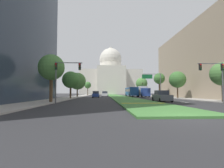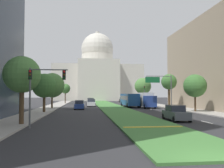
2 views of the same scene
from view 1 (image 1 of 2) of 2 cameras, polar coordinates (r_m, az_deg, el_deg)
The scene contains 27 objects.
ground_plane at distance 61.14m, azimuth 1.49°, elevation -4.16°, with size 260.00×260.00×0.00m, color #2B2B2D.
grass_median at distance 55.94m, azimuth 1.89°, elevation -4.21°, with size 5.63×93.97×0.14m, color #427A38.
median_curb_nose at distance 19.77m, azimuth 10.64°, elevation -6.44°, with size 5.07×0.50×0.04m, color gold.
lane_dashes_right at distance 49.11m, azimuth 10.71°, elevation -4.43°, with size 0.16×51.74×0.01m.
sidewalk_left at distance 51.22m, azimuth -12.22°, elevation -4.27°, with size 4.00×93.97×0.15m, color #9E9991.
sidewalk_right at distance 53.48m, azimuth 16.35°, elevation -4.15°, with size 4.00×93.97×0.15m, color #9E9991.
midrise_block_right at distance 49.68m, azimuth 30.92°, elevation 5.87°, with size 15.85×34.86×17.17m, color tan.
capitol_building at distance 112.88m, azimuth -0.47°, elevation 2.22°, with size 39.45×26.66×32.26m.
traffic_light_near_left at distance 21.33m, azimuth -16.41°, elevation 3.67°, with size 3.34×0.35×5.20m.
traffic_light_near_right at distance 24.84m, azimuth 32.01°, elevation 3.08°, with size 3.34×0.35×5.20m.
traffic_light_far_right at distance 65.82m, azimuth 10.38°, elevation -1.13°, with size 0.28×0.35×5.20m.
overhead_guide_sign at distance 45.96m, azimuth 14.09°, elevation 1.26°, with size 5.15×0.20×6.50m.
street_tree_left_near at distance 23.93m, azimuth -19.98°, elevation 5.26°, with size 3.46×3.46×6.50m.
street_tree_right_near at distance 27.40m, azimuth 33.54°, elevation 2.85°, with size 3.22×3.22×5.54m.
street_tree_left_mid at distance 38.38m, azimuth -13.93°, elevation 1.39°, with size 3.76×3.76×6.09m.
street_tree_right_mid at distance 39.73m, azimuth 21.42°, elevation 1.40°, with size 3.66×3.66×6.06m.
street_tree_left_far at distance 49.25m, azimuth -11.75°, elevation 0.96°, with size 4.91×4.91×7.09m.
street_tree_right_far at distance 50.94m, azimuth 15.84°, elevation 1.74°, with size 3.23×3.23×7.07m.
street_tree_left_distant at distance 72.64m, azimuth -8.29°, elevation -0.40°, with size 2.91×2.91×5.94m.
street_tree_right_distant at distance 74.62m, azimuth 10.08°, elevation 0.21°, with size 5.09×5.09×7.88m.
sedan_lead_stopped at distance 26.66m, azimuth 16.63°, elevation -4.05°, with size 2.00×4.75×1.70m.
sedan_midblock at distance 45.85m, azimuth -5.54°, elevation -3.57°, with size 1.88×4.16×1.74m.
sedan_distant at distance 56.01m, azimuth -2.43°, elevation -3.44°, with size 2.13×4.60×1.74m.
sedan_far_horizon at distance 65.06m, azimuth -2.50°, elevation -3.33°, with size 2.07×4.55×1.81m.
sedan_very_far at distance 82.36m, azimuth 5.40°, elevation -3.20°, with size 1.99×4.43×1.86m.
box_truck_delivery at distance 49.83m, azimuth 10.70°, elevation -2.48°, with size 2.40×6.40×3.20m.
city_bus at distance 54.14m, azimuth 6.61°, elevation -2.44°, with size 2.62×11.00×2.95m.
Camera 1 is at (-4.57, -8.75, 1.43)m, focal length 26.77 mm.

